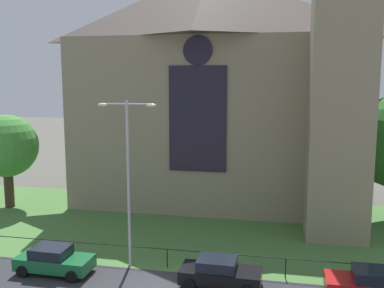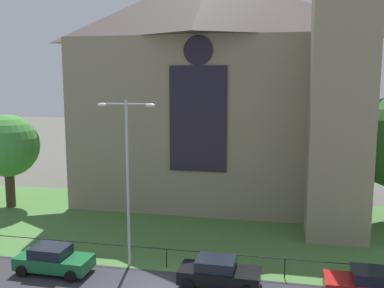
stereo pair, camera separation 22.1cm
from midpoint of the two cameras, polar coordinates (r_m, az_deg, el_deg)
name	(u,v)px [view 2 (the right image)]	position (r m, az deg, el deg)	size (l,w,h in m)	color
ground	(201,226)	(33.03, 1.31, -10.52)	(160.00, 160.00, 0.00)	#56544C
grass_verge	(195,235)	(31.18, 0.63, -11.69)	(120.00, 20.00, 0.01)	#477538
church_building	(219,84)	(38.39, 3.66, 7.76)	(23.20, 16.20, 26.00)	gray
iron_railing	(166,252)	(25.96, -3.07, -13.72)	(26.63, 0.07, 1.13)	black
tree_left_far	(8,146)	(39.62, -22.60, -0.26)	(5.17, 5.17, 7.81)	#423021
streetlamp_near	(127,165)	(25.06, -8.11, -2.65)	(3.37, 0.26, 9.56)	#B2B2B7
parked_car_green	(54,260)	(26.55, -17.25, -14.09)	(4.24, 2.09, 1.51)	#196033
parked_car_black	(219,273)	(23.94, 3.74, -16.29)	(4.24, 2.09, 1.51)	black
parked_car_red	(370,285)	(24.35, 22.24, -16.50)	(4.20, 2.02, 1.51)	#B21919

